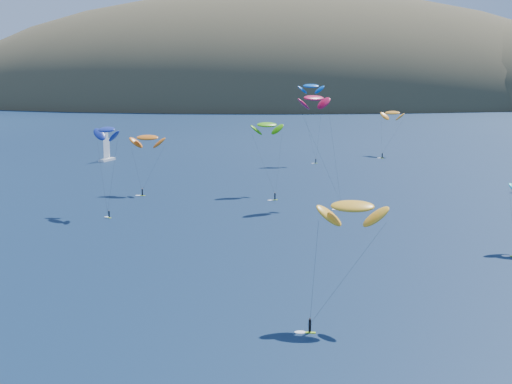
% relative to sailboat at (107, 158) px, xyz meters
% --- Properties ---
extents(island, '(730.00, 300.00, 210.00)m').
position_rel_sailboat_xyz_m(island, '(100.38, 372.43, -11.67)').
color(island, '#3D3526').
rests_on(island, ground).
extents(sailboat, '(9.46, 8.69, 11.29)m').
position_rel_sailboat_xyz_m(sailboat, '(0.00, 0.00, 0.00)').
color(sailboat, white).
rests_on(sailboat, ground).
extents(kitesurfer_1, '(9.47, 8.43, 17.02)m').
position_rel_sailboat_xyz_m(kitesurfer_1, '(22.53, -60.34, 13.54)').
color(kitesurfer_1, '#A9E319').
rests_on(kitesurfer_1, ground).
extents(kitesurfer_2, '(11.50, 9.11, 17.74)m').
position_rel_sailboat_xyz_m(kitesurfer_2, '(62.39, -154.58, 14.28)').
color(kitesurfer_2, '#A9E319').
rests_on(kitesurfer_2, ground).
extents(kitesurfer_3, '(9.38, 15.39, 20.23)m').
position_rel_sailboat_xyz_m(kitesurfer_3, '(53.90, -60.61, 16.87)').
color(kitesurfer_3, '#A9E319').
rests_on(kitesurfer_3, ground).
extents(kitesurfer_4, '(8.98, 6.41, 28.38)m').
position_rel_sailboat_xyz_m(kitesurfer_4, '(70.59, -3.63, 25.02)').
color(kitesurfer_4, '#A9E319').
rests_on(kitesurfer_4, ground).
extents(kitesurfer_9, '(11.34, 12.40, 28.03)m').
position_rel_sailboat_xyz_m(kitesurfer_9, '(64.66, -75.78, 24.54)').
color(kitesurfer_9, '#A9E319').
rests_on(kitesurfer_9, ground).
extents(kitesurfer_10, '(8.65, 11.94, 21.29)m').
position_rel_sailboat_xyz_m(kitesurfer_10, '(16.75, -85.16, 17.98)').
color(kitesurfer_10, '#A9E319').
rests_on(kitesurfer_10, ground).
extents(kitesurfer_11, '(11.03, 16.52, 18.00)m').
position_rel_sailboat_xyz_m(kitesurfer_11, '(102.69, 16.45, 14.49)').
color(kitesurfer_11, '#A9E319').
rests_on(kitesurfer_11, ground).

